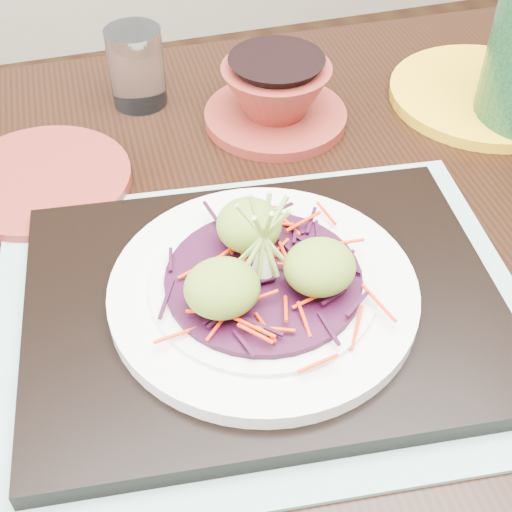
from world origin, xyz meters
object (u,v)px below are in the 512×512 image
object	(u,v)px
terracotta_side_plate	(42,181)
terracotta_bowl_set	(276,97)
water_glass	(136,67)
yellow_plate	(483,95)
serving_tray	(263,304)
dining_table	(289,361)
white_plate	(263,290)

from	to	relation	value
terracotta_side_plate	terracotta_bowl_set	xyz separation A→B (m)	(0.25, 0.04, 0.02)
water_glass	yellow_plate	distance (m)	0.39
terracotta_side_plate	yellow_plate	bearing A→B (deg)	2.07
terracotta_bowl_set	yellow_plate	bearing A→B (deg)	-6.19
serving_tray	terracotta_side_plate	bearing A→B (deg)	132.11
serving_tray	yellow_plate	world-z (taller)	serving_tray
serving_tray	terracotta_bowl_set	xyz separation A→B (m)	(0.09, 0.26, 0.02)
dining_table	yellow_plate	xyz separation A→B (m)	(0.30, 0.21, 0.11)
terracotta_bowl_set	yellow_plate	size ratio (longest dim) A/B	0.95
dining_table	terracotta_bowl_set	world-z (taller)	terracotta_bowl_set
serving_tray	white_plate	size ratio (longest dim) A/B	1.54
white_plate	yellow_plate	size ratio (longest dim) A/B	1.15
water_glass	terracotta_bowl_set	bearing A→B (deg)	-30.74
dining_table	serving_tray	world-z (taller)	serving_tray
terracotta_side_plate	water_glass	world-z (taller)	water_glass
serving_tray	white_plate	xyz separation A→B (m)	(0.00, -0.00, 0.02)
dining_table	terracotta_side_plate	distance (m)	0.30
dining_table	terracotta_bowl_set	distance (m)	0.28
dining_table	terracotta_side_plate	size ratio (longest dim) A/B	7.66
dining_table	white_plate	xyz separation A→B (m)	(-0.03, -0.03, 0.14)
water_glass	terracotta_bowl_set	xyz separation A→B (m)	(0.13, -0.08, -0.01)
white_plate	water_glass	world-z (taller)	water_glass
water_glass	yellow_plate	size ratio (longest dim) A/B	0.41
water_glass	yellow_plate	bearing A→B (deg)	-15.83
white_plate	yellow_plate	world-z (taller)	white_plate
serving_tray	yellow_plate	bearing A→B (deg)	42.03
dining_table	water_glass	world-z (taller)	water_glass
serving_tray	white_plate	bearing A→B (deg)	-20.07
dining_table	white_plate	size ratio (longest dim) A/B	5.46
terracotta_side_plate	water_glass	xyz separation A→B (m)	(0.12, 0.12, 0.04)
serving_tray	yellow_plate	size ratio (longest dim) A/B	1.77
terracotta_side_plate	water_glass	size ratio (longest dim) A/B	1.99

